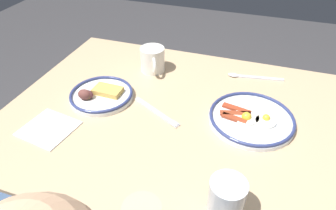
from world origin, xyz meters
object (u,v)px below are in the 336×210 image
at_px(coffee_mug, 153,60).
at_px(plate_center_pancakes, 100,95).
at_px(paper_napkin, 49,128).
at_px(drinking_glass, 226,201).
at_px(tea_spoon, 248,77).
at_px(plate_near_main, 251,118).
at_px(fork_near, 156,112).

bearing_deg(coffee_mug, plate_center_pancakes, 65.49).
xyz_separation_m(coffee_mug, paper_napkin, (0.18, 0.42, -0.05)).
bearing_deg(plate_center_pancakes, paper_napkin, 68.65).
relative_size(plate_center_pancakes, paper_napkin, 1.46).
relative_size(coffee_mug, paper_napkin, 0.80).
height_order(drinking_glass, tea_spoon, drinking_glass).
xyz_separation_m(plate_near_main, plate_center_pancakes, (0.51, 0.04, 0.00)).
xyz_separation_m(plate_near_main, paper_napkin, (0.58, 0.23, -0.01)).
bearing_deg(paper_napkin, plate_near_main, -158.38).
bearing_deg(fork_near, tea_spoon, -129.68).
bearing_deg(drinking_glass, plate_center_pancakes, -32.53).
xyz_separation_m(plate_center_pancakes, coffee_mug, (-0.11, -0.23, 0.03)).
distance_m(fork_near, tea_spoon, 0.41).
bearing_deg(drinking_glass, fork_near, -47.56).
relative_size(coffee_mug, drinking_glass, 1.10).
bearing_deg(plate_near_main, drinking_glass, 85.95).
relative_size(plate_near_main, plate_center_pancakes, 1.21).
height_order(plate_near_main, fork_near, plate_near_main).
bearing_deg(paper_napkin, plate_center_pancakes, -111.35).
relative_size(plate_center_pancakes, fork_near, 1.18).
distance_m(coffee_mug, drinking_glass, 0.66).
distance_m(plate_center_pancakes, coffee_mug, 0.26).
bearing_deg(tea_spoon, coffee_mug, 10.39).
relative_size(drinking_glass, tea_spoon, 0.53).
relative_size(paper_napkin, fork_near, 0.80).
height_order(drinking_glass, fork_near, drinking_glass).
bearing_deg(paper_napkin, fork_near, -148.02).
xyz_separation_m(drinking_glass, tea_spoon, (0.01, -0.61, -0.05)).
bearing_deg(tea_spoon, plate_center_pancakes, 32.60).
bearing_deg(coffee_mug, tea_spoon, -169.61).
bearing_deg(drinking_glass, plate_near_main, -94.05).
bearing_deg(plate_center_pancakes, fork_near, 177.01).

